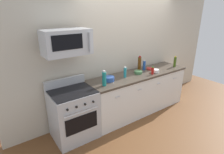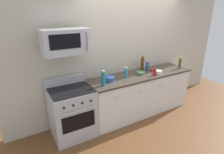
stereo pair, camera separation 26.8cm
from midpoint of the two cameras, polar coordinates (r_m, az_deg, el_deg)
name	(u,v)px [view 1 (the left image)]	position (r m, az deg, el deg)	size (l,w,h in m)	color
ground_plane	(137,110)	(4.40, 6.20, -10.27)	(6.61, 6.61, 0.00)	brown
back_wall	(128,51)	(4.20, 3.18, 8.17)	(5.51, 0.10, 2.70)	beige
counter_unit	(138,92)	(4.19, 6.44, -4.86)	(2.42, 0.66, 0.92)	white
range_oven	(74,114)	(3.45, -14.11, -11.11)	(0.76, 0.69, 1.07)	#B7BABF
microwave	(66,42)	(3.05, -16.52, 10.36)	(0.74, 0.44, 0.40)	#B7BABF
bottle_dish_soap	(125,72)	(3.73, 2.02, 1.44)	(0.06, 0.06, 0.22)	teal
bottle_sparkling_teal	(104,79)	(3.32, -4.77, -0.55)	(0.08, 0.08, 0.29)	#197F7A
bottle_wine_amber	(139,64)	(4.18, 6.74, 4.16)	(0.07, 0.07, 0.33)	#59330F
bottle_soda_blue	(144,65)	(4.24, 8.23, 3.63)	(0.06, 0.06, 0.23)	#1E4CA5
bottle_olive_oil	(175,62)	(4.64, 17.47, 4.55)	(0.06, 0.06, 0.26)	#385114
bottle_hot_sauce_red	(153,71)	(3.98, 10.68, 1.89)	(0.06, 0.06, 0.17)	#B21914
bowl_red_small	(149,69)	(4.30, 9.81, 2.57)	(0.12, 0.12, 0.04)	#B72D28
bowl_blue_mixing	(109,79)	(3.55, -3.04, -0.57)	(0.20, 0.20, 0.09)	#2D519E
bowl_white_ceramic	(155,71)	(4.13, 11.55, 1.90)	(0.16, 0.16, 0.07)	white
bowl_green_glaze	(138,72)	(4.00, 6.28, 1.50)	(0.18, 0.18, 0.06)	#477A4C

